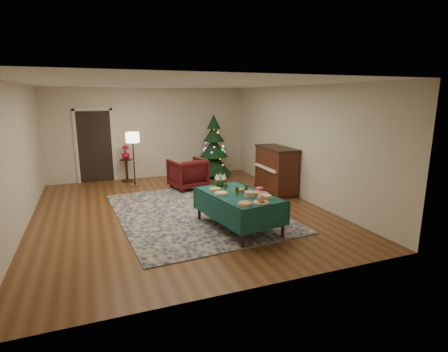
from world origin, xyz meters
name	(u,v)px	position (x,y,z in m)	size (l,w,h in m)	color
room_shell	(178,149)	(0.00, 0.00, 1.35)	(7.00, 7.00, 7.00)	#593319
doorway	(95,145)	(-1.60, 3.48, 1.10)	(1.08, 0.04, 2.16)	black
rug	(196,212)	(0.29, -0.28, 0.01)	(3.20, 4.20, 0.02)	#121F46
buffet_table	(238,201)	(0.75, -1.48, 0.54)	(1.29, 1.89, 0.68)	black
platter_0	(245,204)	(0.58, -2.14, 0.70)	(0.26, 0.26, 0.04)	silver
platter_1	(261,200)	(0.88, -2.15, 0.74)	(0.28, 0.28, 0.15)	silver
platter_2	(265,197)	(1.08, -1.91, 0.71)	(0.26, 0.26, 0.06)	silver
platter_3	(249,194)	(0.86, -1.72, 0.72)	(0.21, 0.21, 0.09)	silver
platter_4	(257,193)	(1.08, -1.60, 0.70)	(0.24, 0.24, 0.04)	silver
platter_5	(221,194)	(0.43, -1.42, 0.70)	(0.28, 0.28, 0.05)	silver
platter_6	(239,191)	(0.81, -1.38, 0.71)	(0.25, 0.25, 0.07)	silver
platter_7	(215,189)	(0.44, -1.06, 0.70)	(0.25, 0.25, 0.04)	silver
goblet_0	(226,187)	(0.60, -1.21, 0.76)	(0.07, 0.07, 0.16)	#2D471E
goblet_1	(246,188)	(0.93, -1.43, 0.76)	(0.07, 0.07, 0.16)	#2D471E
goblet_2	(237,191)	(0.69, -1.56, 0.76)	(0.07, 0.07, 0.16)	#2D471E
napkin_stack	(264,193)	(1.18, -1.68, 0.70)	(0.14, 0.14, 0.04)	#D93C9C
gift_box	(259,190)	(1.17, -1.51, 0.72)	(0.11, 0.11, 0.09)	#F64471
centerpiece	(221,180)	(0.65, -0.80, 0.80)	(0.24, 0.25, 0.28)	#1E4C1E
armchair	(188,172)	(0.67, 1.75, 0.45)	(0.87, 0.82, 0.90)	#480F11
floor_lamp	(133,141)	(-0.64, 2.54, 1.27)	(0.36, 0.36, 1.50)	#A57F3F
side_table	(127,171)	(-0.79, 3.20, 0.32)	(0.37, 0.37, 0.66)	black
potted_plant	(126,155)	(-0.79, 3.20, 0.77)	(0.23, 0.41, 0.23)	maroon
christmas_tree	(214,149)	(1.83, 2.90, 0.86)	(1.35, 1.35, 1.92)	black
piano	(276,170)	(2.69, 0.54, 0.58)	(0.69, 1.39, 1.19)	black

